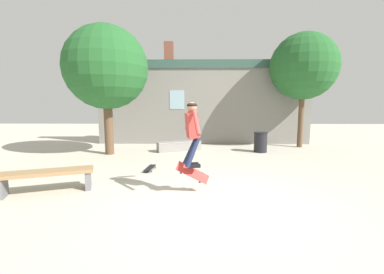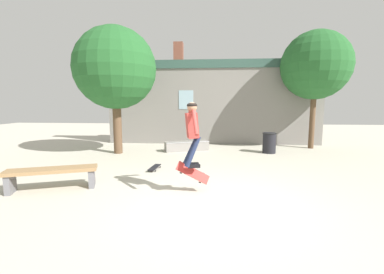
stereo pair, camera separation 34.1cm
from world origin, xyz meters
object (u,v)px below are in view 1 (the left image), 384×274
object	(u,v)px
skater	(192,129)
skateboard_resting	(150,168)
tree_right	(304,67)
skate_ledge	(179,146)
trash_bin	(261,142)
skateboard_flipping	(193,173)
tree_left	(106,68)
park_bench	(47,176)

from	to	relation	value
skater	skateboard_resting	bearing A→B (deg)	109.42
tree_right	skate_ledge	distance (m)	6.49
tree_right	trash_bin	size ratio (longest dim) A/B	6.18
skater	skateboard_flipping	size ratio (longest dim) A/B	1.88
tree_left	park_bench	bearing A→B (deg)	-88.91
tree_left	skateboard_resting	xyz separation A→B (m)	(2.02, -2.42, -3.24)
skateboard_flipping	skateboard_resting	bearing A→B (deg)	112.98
tree_left	skater	distance (m)	5.83
trash_bin	skateboard_resting	world-z (taller)	trash_bin
skater	skateboard_resting	xyz separation A→B (m)	(-1.29, 2.00, -1.38)
tree_left	skater	world-z (taller)	tree_left
tree_right	skateboard_resting	world-z (taller)	tree_right
tree_right	tree_left	world-z (taller)	tree_right
skater	skateboard_flipping	distance (m)	0.99
tree_right	park_bench	world-z (taller)	tree_right
park_bench	skateboard_resting	world-z (taller)	park_bench
tree_left	tree_right	bearing A→B (deg)	12.33
tree_left	trash_bin	world-z (taller)	tree_left
park_bench	trash_bin	size ratio (longest dim) A/B	2.42
tree_right	skater	xyz separation A→B (m)	(-4.82, -6.19, -2.14)
skate_ledge	park_bench	bearing A→B (deg)	-138.80
tree_left	trash_bin	bearing A→B (deg)	4.86
tree_right	tree_left	distance (m)	8.32
park_bench	skateboard_flipping	distance (m)	3.24
park_bench	skater	size ratio (longest dim) A/B	1.42
skateboard_resting	skater	bearing A→B (deg)	37.89
skate_ledge	skateboard_flipping	xyz separation A→B (m)	(0.64, -5.11, 0.26)
trash_bin	skater	bearing A→B (deg)	-118.91
trash_bin	skateboard_flipping	distance (m)	5.58
tree_right	park_bench	bearing A→B (deg)	-142.47
trash_bin	skate_ledge	bearing A→B (deg)	176.15
skate_ledge	skater	xyz separation A→B (m)	(0.62, -5.15, 1.24)
trash_bin	tree_left	bearing A→B (deg)	-175.14
skateboard_flipping	tree_right	bearing A→B (deg)	41.19
park_bench	tree_right	bearing A→B (deg)	17.10
park_bench	skateboard_flipping	world-z (taller)	skateboard_flipping
tree_left	park_bench	distance (m)	5.29
tree_left	skateboard_resting	bearing A→B (deg)	-50.14
trash_bin	skater	world-z (taller)	skater
park_bench	skate_ledge	world-z (taller)	park_bench
skateboard_flipping	tree_left	bearing A→B (deg)	116.46
skater	skateboard_flipping	world-z (taller)	skater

